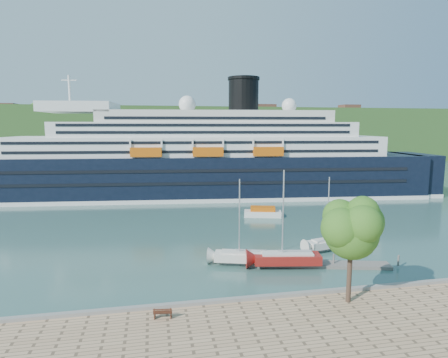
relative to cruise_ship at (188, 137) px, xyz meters
The scene contains 11 objects.
ground 56.87m from the cruise_ship, 83.15° to the right, with size 400.00×400.00×0.00m, color #2F554C.
far_hillside 90.39m from the cruise_ship, 85.82° to the left, with size 400.00×50.00×24.00m, color #375B24.
quay_coping 56.80m from the cruise_ship, 83.18° to the right, with size 220.00×0.50×0.30m, color slate.
cruise_ship is the anchor object (origin of this frame).
park_bench 58.50m from the cruise_ship, 97.53° to the right, with size 1.51×0.62×0.97m, color #4F2416, non-canonical shape.
promenade_tree 58.03m from the cruise_ship, 81.83° to the right, with size 5.98×5.98×9.91m, color #255F19, non-canonical shape.
floating_pontoon 49.27m from the cruise_ship, 77.43° to the right, with size 16.33×2.00×0.36m, color slate, non-canonical shape.
sailboat_white_near 45.30m from the cruise_ship, 87.33° to the right, with size 7.42×2.06×9.58m, color silver, non-canonical shape.
sailboat_red 47.37m from the cruise_ship, 81.76° to the right, with size 8.24×2.29×10.65m, color maroon, non-canonical shape.
sailboat_white_far 44.62m from the cruise_ship, 70.84° to the right, with size 7.07×1.96×9.13m, color silver, non-canonical shape.
tender_launch 27.82m from the cruise_ship, 63.58° to the right, with size 6.58×2.25×1.82m, color #C8560B, non-canonical shape.
Camera 1 is at (-14.60, -29.81, 15.86)m, focal length 30.00 mm.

